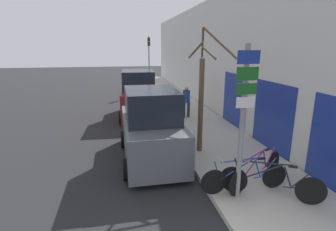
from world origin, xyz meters
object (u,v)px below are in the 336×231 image
(street_tree, at_px, (202,96))
(traffic_light, at_px, (149,56))
(signpost, at_px, (243,118))
(bicycle_1, at_px, (245,177))
(bicycle_2, at_px, (257,170))
(parked_car_0, at_px, (151,129))
(pedestrian_near, at_px, (186,99))
(bicycle_0, at_px, (271,183))
(parked_car_1, at_px, (139,97))

(street_tree, distance_m, traffic_light, 13.50)
(signpost, distance_m, street_tree, 3.10)
(signpost, bearing_deg, traffic_light, 90.59)
(bicycle_1, height_order, street_tree, street_tree)
(street_tree, bearing_deg, bicycle_2, -73.37)
(parked_car_0, xyz_separation_m, pedestrian_near, (2.47, 4.68, 0.01))
(parked_car_0, xyz_separation_m, traffic_light, (1.61, 13.58, 1.92))
(bicycle_0, height_order, traffic_light, traffic_light)
(bicycle_2, distance_m, parked_car_0, 3.62)
(bicycle_0, xyz_separation_m, bicycle_2, (0.04, 0.72, -0.01))
(bicycle_1, bearing_deg, signpost, 126.87)
(bicycle_1, relative_size, street_tree, 0.55)
(bicycle_1, bearing_deg, bicycle_0, -132.38)
(pedestrian_near, relative_size, traffic_light, 0.37)
(bicycle_0, distance_m, parked_car_0, 4.13)
(bicycle_2, distance_m, pedestrian_near, 7.18)
(parked_car_0, bearing_deg, traffic_light, 82.89)
(street_tree, height_order, traffic_light, traffic_light)
(parked_car_1, relative_size, street_tree, 1.00)
(bicycle_0, bearing_deg, bicycle_2, 26.14)
(parked_car_0, distance_m, parked_car_1, 5.75)
(signpost, height_order, bicycle_0, signpost)
(bicycle_1, height_order, pedestrian_near, pedestrian_near)
(bicycle_0, height_order, pedestrian_near, pedestrian_near)
(signpost, distance_m, bicycle_2, 1.90)
(pedestrian_near, bearing_deg, bicycle_1, -109.09)
(bicycle_0, bearing_deg, parked_car_0, 67.49)
(bicycle_0, relative_size, bicycle_2, 1.01)
(signpost, bearing_deg, bicycle_2, 32.38)
(parked_car_1, xyz_separation_m, pedestrian_near, (2.42, -1.08, -0.04))
(bicycle_2, xyz_separation_m, pedestrian_near, (-0.11, 7.16, 0.57))
(signpost, xyz_separation_m, traffic_light, (-0.17, 16.57, 0.84))
(bicycle_0, relative_size, pedestrian_near, 1.30)
(street_tree, bearing_deg, bicycle_1, -84.74)
(signpost, relative_size, traffic_light, 0.83)
(pedestrian_near, bearing_deg, signpost, -111.14)
(signpost, relative_size, street_tree, 0.87)
(bicycle_0, distance_m, pedestrian_near, 7.90)
(bicycle_2, distance_m, parked_car_1, 8.64)
(parked_car_0, distance_m, pedestrian_near, 5.29)
(parked_car_0, bearing_deg, parked_car_1, 89.20)
(parked_car_0, relative_size, pedestrian_near, 2.55)
(parked_car_0, relative_size, parked_car_1, 1.00)
(bicycle_2, relative_size, traffic_light, 0.48)
(street_tree, bearing_deg, bicycle_0, -77.46)
(bicycle_1, xyz_separation_m, parked_car_1, (-2.02, 8.53, 0.62))
(pedestrian_near, relative_size, street_tree, 0.39)
(bicycle_2, bearing_deg, parked_car_1, -13.61)
(parked_car_0, height_order, traffic_light, traffic_light)
(bicycle_0, xyz_separation_m, street_tree, (-0.74, 3.32, 1.61))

